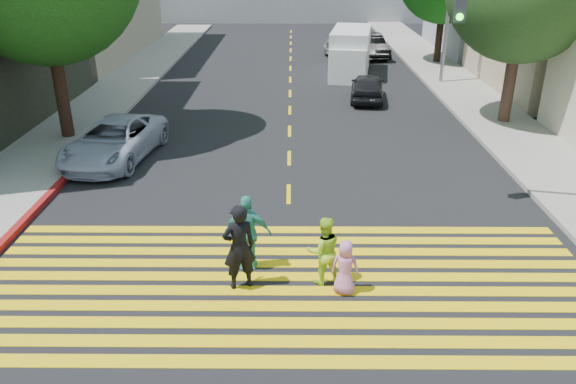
{
  "coord_description": "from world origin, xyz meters",
  "views": [
    {
      "loc": [
        0.08,
        -8.97,
        6.72
      ],
      "look_at": [
        0.0,
        3.0,
        1.4
      ],
      "focal_mm": 35.0,
      "sensor_mm": 36.0,
      "label": 1
    }
  ],
  "objects_px": {
    "pedestrian_man": "(239,247)",
    "pedestrian_child": "(345,268)",
    "white_sedan": "(115,140)",
    "white_van": "(350,54)",
    "dark_car_near": "(367,87)",
    "pedestrian_woman": "(324,251)",
    "silver_car": "(340,42)",
    "pedestrian_extra": "(248,233)",
    "dark_car_parked": "(370,46)"
  },
  "relations": [
    {
      "from": "white_sedan",
      "to": "silver_car",
      "type": "height_order",
      "value": "white_sedan"
    },
    {
      "from": "pedestrian_man",
      "to": "pedestrian_extra",
      "type": "distance_m",
      "value": 0.78
    },
    {
      "from": "pedestrian_man",
      "to": "silver_car",
      "type": "xyz_separation_m",
      "value": [
        4.33,
        28.09,
        -0.3
      ]
    },
    {
      "from": "dark_car_near",
      "to": "pedestrian_man",
      "type": "bearing_deg",
      "value": 80.49
    },
    {
      "from": "pedestrian_man",
      "to": "pedestrian_extra",
      "type": "xyz_separation_m",
      "value": [
        0.13,
        0.76,
        -0.07
      ]
    },
    {
      "from": "pedestrian_woman",
      "to": "silver_car",
      "type": "height_order",
      "value": "pedestrian_woman"
    },
    {
      "from": "pedestrian_woman",
      "to": "pedestrian_extra",
      "type": "xyz_separation_m",
      "value": [
        -1.65,
        0.57,
        0.11
      ]
    },
    {
      "from": "pedestrian_woman",
      "to": "white_sedan",
      "type": "relative_size",
      "value": 0.32
    },
    {
      "from": "pedestrian_woman",
      "to": "white_sedan",
      "type": "height_order",
      "value": "pedestrian_woman"
    },
    {
      "from": "dark_car_near",
      "to": "dark_car_parked",
      "type": "bearing_deg",
      "value": -90.79
    },
    {
      "from": "pedestrian_woman",
      "to": "dark_car_near",
      "type": "height_order",
      "value": "pedestrian_woman"
    },
    {
      "from": "dark_car_near",
      "to": "dark_car_parked",
      "type": "height_order",
      "value": "dark_car_parked"
    },
    {
      "from": "white_sedan",
      "to": "white_van",
      "type": "height_order",
      "value": "white_van"
    },
    {
      "from": "pedestrian_man",
      "to": "pedestrian_child",
      "type": "xyz_separation_m",
      "value": [
        2.2,
        -0.21,
        -0.35
      ]
    },
    {
      "from": "pedestrian_woman",
      "to": "silver_car",
      "type": "xyz_separation_m",
      "value": [
        2.55,
        27.9,
        -0.11
      ]
    },
    {
      "from": "dark_car_near",
      "to": "white_van",
      "type": "height_order",
      "value": "white_van"
    },
    {
      "from": "pedestrian_man",
      "to": "pedestrian_woman",
      "type": "bearing_deg",
      "value": 164.14
    },
    {
      "from": "pedestrian_woman",
      "to": "white_van",
      "type": "distance_m",
      "value": 20.92
    },
    {
      "from": "white_sedan",
      "to": "dark_car_parked",
      "type": "height_order",
      "value": "dark_car_parked"
    },
    {
      "from": "pedestrian_extra",
      "to": "silver_car",
      "type": "xyz_separation_m",
      "value": [
        4.2,
        27.33,
        -0.22
      ]
    },
    {
      "from": "pedestrian_child",
      "to": "white_van",
      "type": "bearing_deg",
      "value": -78.28
    },
    {
      "from": "white_sedan",
      "to": "white_van",
      "type": "distance_m",
      "value": 16.13
    },
    {
      "from": "pedestrian_child",
      "to": "pedestrian_man",
      "type": "bearing_deg",
      "value": 11.83
    },
    {
      "from": "pedestrian_extra",
      "to": "white_van",
      "type": "bearing_deg",
      "value": -97.54
    },
    {
      "from": "white_sedan",
      "to": "dark_car_near",
      "type": "relative_size",
      "value": 1.33
    },
    {
      "from": "pedestrian_child",
      "to": "dark_car_near",
      "type": "height_order",
      "value": "dark_car_near"
    },
    {
      "from": "white_sedan",
      "to": "silver_car",
      "type": "relative_size",
      "value": 1.07
    },
    {
      "from": "pedestrian_extra",
      "to": "dark_car_parked",
      "type": "bearing_deg",
      "value": -98.93
    },
    {
      "from": "pedestrian_man",
      "to": "pedestrian_woman",
      "type": "relative_size",
      "value": 1.24
    },
    {
      "from": "pedestrian_child",
      "to": "white_sedan",
      "type": "bearing_deg",
      "value": -30.88
    },
    {
      "from": "white_sedan",
      "to": "dark_car_parked",
      "type": "relative_size",
      "value": 1.1
    },
    {
      "from": "white_sedan",
      "to": "white_van",
      "type": "relative_size",
      "value": 0.89
    },
    {
      "from": "pedestrian_woman",
      "to": "dark_car_near",
      "type": "relative_size",
      "value": 0.42
    },
    {
      "from": "silver_car",
      "to": "white_van",
      "type": "bearing_deg",
      "value": 99.42
    },
    {
      "from": "silver_car",
      "to": "dark_car_parked",
      "type": "distance_m",
      "value": 2.42
    },
    {
      "from": "pedestrian_woman",
      "to": "pedestrian_extra",
      "type": "height_order",
      "value": "pedestrian_extra"
    },
    {
      "from": "white_sedan",
      "to": "silver_car",
      "type": "bearing_deg",
      "value": 73.86
    },
    {
      "from": "pedestrian_woman",
      "to": "pedestrian_man",
      "type": "bearing_deg",
      "value": -4.08
    },
    {
      "from": "pedestrian_child",
      "to": "pedestrian_extra",
      "type": "bearing_deg",
      "value": -7.85
    },
    {
      "from": "pedestrian_man",
      "to": "white_sedan",
      "type": "bearing_deg",
      "value": -79.67
    },
    {
      "from": "white_van",
      "to": "dark_car_parked",
      "type": "bearing_deg",
      "value": 81.08
    },
    {
      "from": "pedestrian_child",
      "to": "white_sedan",
      "type": "distance_m",
      "value": 10.57
    },
    {
      "from": "pedestrian_woman",
      "to": "white_sedan",
      "type": "distance_m",
      "value": 9.99
    },
    {
      "from": "pedestrian_child",
      "to": "pedestrian_extra",
      "type": "xyz_separation_m",
      "value": [
        -2.07,
        0.97,
        0.28
      ]
    },
    {
      "from": "dark_car_near",
      "to": "silver_car",
      "type": "bearing_deg",
      "value": -81.91
    },
    {
      "from": "silver_car",
      "to": "pedestrian_woman",
      "type": "bearing_deg",
      "value": 94.55
    },
    {
      "from": "pedestrian_child",
      "to": "white_van",
      "type": "xyz_separation_m",
      "value": [
        2.08,
        21.17,
        0.57
      ]
    },
    {
      "from": "pedestrian_man",
      "to": "dark_car_parked",
      "type": "relative_size",
      "value": 0.43
    },
    {
      "from": "dark_car_parked",
      "to": "pedestrian_woman",
      "type": "bearing_deg",
      "value": -108.59
    },
    {
      "from": "pedestrian_woman",
      "to": "dark_car_near",
      "type": "distance_m",
      "value": 15.63
    }
  ]
}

